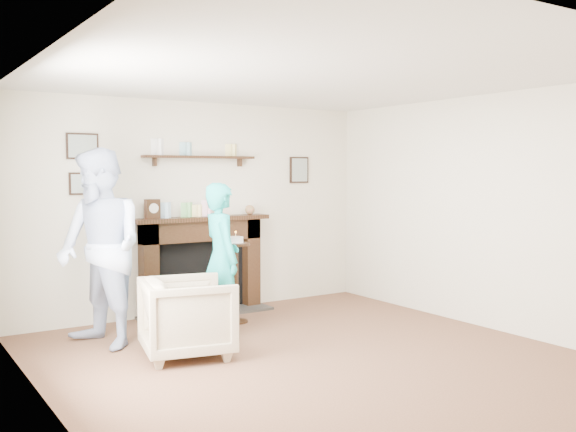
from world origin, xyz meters
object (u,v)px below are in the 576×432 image
object	(u,v)px
man	(102,347)
pedestal_table	(236,266)
armchair	(188,356)
woman	(222,334)

from	to	relation	value
man	pedestal_table	world-z (taller)	pedestal_table
armchair	pedestal_table	world-z (taller)	pedestal_table
man	woman	xyz separation A→B (m)	(1.20, -0.17, 0.00)
armchair	pedestal_table	bearing A→B (deg)	-35.33
man	woman	distance (m)	1.21
armchair	man	world-z (taller)	man
man	pedestal_table	bearing A→B (deg)	80.06
armchair	woman	world-z (taller)	woman
armchair	man	bearing A→B (deg)	50.33
woman	pedestal_table	bearing A→B (deg)	-38.58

